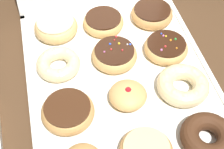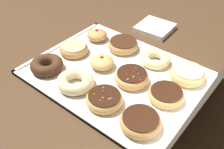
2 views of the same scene
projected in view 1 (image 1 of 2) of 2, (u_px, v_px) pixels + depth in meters
name	position (u px, v px, depth m)	size (l,w,h in m)	color
ground_plane	(121.00, 83.00, 0.82)	(3.00, 3.00, 0.00)	#4C331E
donut_box	(121.00, 82.00, 0.82)	(0.44, 0.57, 0.01)	white
chocolate_cake_ring_donut_2	(208.00, 137.00, 0.69)	(0.11, 0.11, 0.04)	#472816
chocolate_frosted_donut_3	(68.00, 111.00, 0.73)	(0.12, 0.12, 0.04)	tan
jelly_filled_donut_4	(130.00, 95.00, 0.76)	(0.08, 0.08, 0.05)	tan
cruller_donut_5	(183.00, 85.00, 0.78)	(0.12, 0.12, 0.04)	beige
cruller_donut_6	(58.00, 64.00, 0.82)	(0.11, 0.11, 0.03)	beige
sprinkle_donut_7	(116.00, 54.00, 0.84)	(0.11, 0.11, 0.04)	tan
sprinkle_donut_8	(166.00, 48.00, 0.86)	(0.11, 0.11, 0.04)	tan
glazed_ring_donut_9	(56.00, 27.00, 0.90)	(0.12, 0.12, 0.04)	#E5B770
chocolate_frosted_donut_10	(104.00, 22.00, 0.92)	(0.11, 0.11, 0.03)	tan
chocolate_frosted_donut_11	(152.00, 14.00, 0.94)	(0.11, 0.11, 0.04)	tan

